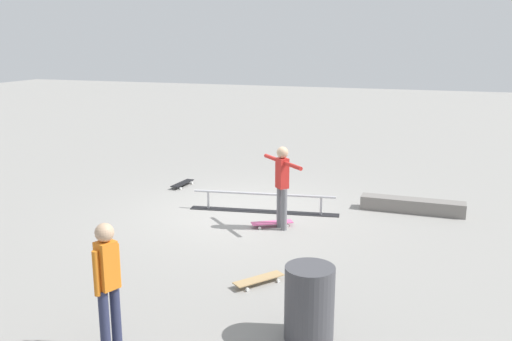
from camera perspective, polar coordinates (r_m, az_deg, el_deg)
The scene contains 9 objects.
ground_plane at distance 11.54m, azimuth -1.47°, elevation -4.39°, with size 60.00×60.00×0.00m, color gray.
grind_rail at distance 11.57m, azimuth 0.79°, elevation -3.41°, with size 3.13×0.69×0.41m.
skate_ledge at distance 12.01m, azimuth 15.74°, elevation -3.48°, with size 2.10×0.36×0.28m, color gray.
skater_main at distance 10.37m, azimuth 2.70°, elevation -1.15°, with size 0.98×0.93×1.59m.
skateboard_main at distance 10.72m, azimuth 1.66°, elevation -5.39°, with size 0.79×0.58×0.09m.
bystander_orange_shirt at distance 6.57m, azimuth -14.99°, elevation -10.87°, with size 0.24×0.35×1.56m.
loose_skateboard_natural at distance 8.34m, azimuth 0.29°, elevation -11.10°, with size 0.65×0.75×0.09m.
loose_skateboard_black at distance 13.68m, azimuth -7.56°, elevation -1.32°, with size 0.31×0.82×0.09m.
trash_bin at distance 6.84m, azimuth 5.49°, elevation -13.37°, with size 0.60×0.60×0.92m, color #47474C.
Camera 1 is at (-3.78, 10.31, 3.54)m, focal length 38.97 mm.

